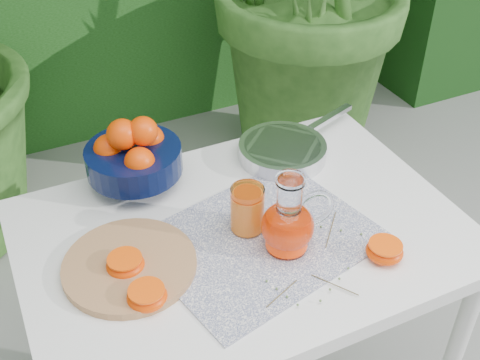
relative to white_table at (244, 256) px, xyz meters
name	(u,v)px	position (x,y,z in m)	size (l,w,h in m)	color
white_table	(244,256)	(0.00, 0.00, 0.00)	(1.00, 0.70, 0.75)	white
placemat	(260,239)	(0.02, -0.04, 0.08)	(0.48, 0.38, 0.00)	#0E1A4E
cutting_board	(130,265)	(-0.27, -0.01, 0.09)	(0.29, 0.29, 0.02)	#AE814E
fruit_bowl	(133,154)	(-0.17, 0.28, 0.17)	(0.24, 0.24, 0.19)	black
juice_pitcher	(289,224)	(0.06, -0.09, 0.15)	(0.17, 0.13, 0.19)	white
juice_tumbler	(247,210)	(0.01, 0.00, 0.14)	(0.09, 0.09, 0.11)	white
saute_pan	(283,150)	(0.22, 0.22, 0.11)	(0.43, 0.30, 0.04)	silver
orange_halves	(222,270)	(-0.10, -0.11, 0.10)	(0.60, 0.29, 0.04)	#F54202
thyme_sprigs	(317,266)	(0.09, -0.18, 0.09)	(0.29, 0.24, 0.01)	brown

